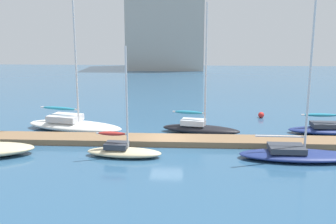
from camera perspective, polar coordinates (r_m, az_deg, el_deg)
ground_plane at (r=30.60m, az=-0.21°, el=-4.46°), size 120.00×120.00×0.00m
dock_pier at (r=30.54m, az=-0.21°, el=-4.06°), size 33.34×2.35×0.44m
sailboat_1 at (r=35.00m, az=-13.41°, el=-1.63°), size 9.10×4.77×14.43m
sailboat_2 at (r=27.60m, az=-6.47°, el=-5.42°), size 5.30×2.11×7.52m
sailboat_3 at (r=33.23m, az=4.55°, el=-2.13°), size 6.72×3.07×10.59m
sailboat_4 at (r=28.20m, az=17.94°, el=-5.63°), size 7.89×2.75×11.01m
sailboat_5 at (r=35.78m, az=22.52°, el=-2.09°), size 7.52×2.23×12.19m
mooring_buoy_red at (r=39.80m, az=13.18°, el=-0.41°), size 0.57×0.57×0.57m
harbor_building_distant at (r=83.64m, az=-0.29°, el=13.09°), size 15.31×11.35×19.85m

